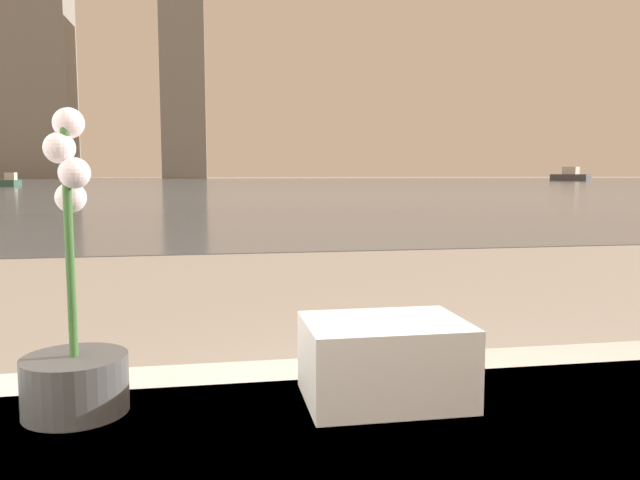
% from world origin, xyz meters
% --- Properties ---
extents(potted_orchid, '(0.15, 0.15, 0.43)m').
position_xyz_m(potted_orchid, '(-0.46, 0.85, 0.66)').
color(potted_orchid, '#4C4C4C').
rests_on(potted_orchid, bathtub).
extents(towel_stack, '(0.24, 0.17, 0.12)m').
position_xyz_m(towel_stack, '(-0.02, 0.82, 0.63)').
color(towel_stack, white).
rests_on(towel_stack, bathtub).
extents(harbor_water, '(180.00, 110.00, 0.01)m').
position_xyz_m(harbor_water, '(0.00, 62.00, 0.01)').
color(harbor_water, slate).
rests_on(harbor_water, ground_plane).
extents(harbor_boat_1, '(1.06, 2.63, 0.97)m').
position_xyz_m(harbor_boat_1, '(-13.98, 46.86, 0.35)').
color(harbor_boat_1, '#335647').
rests_on(harbor_boat_1, harbor_water).
extents(harbor_boat_2, '(3.84, 4.73, 1.73)m').
position_xyz_m(harbor_boat_2, '(43.82, 70.92, 0.62)').
color(harbor_boat_2, '#4C4C51').
rests_on(harbor_boat_2, harbor_water).
extents(skyline_tower_2, '(7.68, 11.73, 32.33)m').
position_xyz_m(skyline_tower_2, '(-4.57, 118.00, 16.16)').
color(skyline_tower_2, gray).
rests_on(skyline_tower_2, ground_plane).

